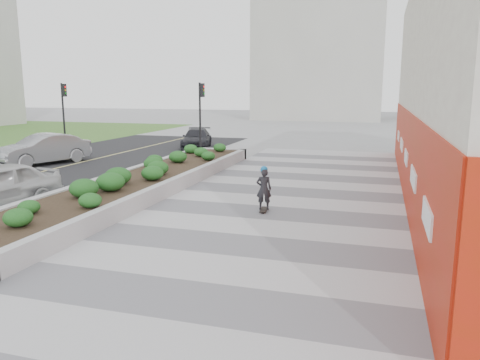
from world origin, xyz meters
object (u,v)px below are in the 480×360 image
object	(u,v)px
planter	(143,179)
car_silver	(43,149)
traffic_signal_near	(201,107)
car_dark	(197,139)
skateboarder	(264,189)
traffic_signal_far	(64,106)

from	to	relation	value
planter	car_silver	distance (m)	8.99
planter	traffic_signal_near	xyz separation A→B (m)	(-1.73, 10.50, 2.34)
car_dark	skateboarder	bearing A→B (deg)	-77.07
planter	car_dark	xyz separation A→B (m)	(-3.00, 12.88, 0.21)
traffic_signal_far	planter	bearing A→B (deg)	-42.46
traffic_signal_near	car_dark	world-z (taller)	traffic_signal_near
planter	skateboarder	distance (m)	5.53
traffic_signal_far	skateboarder	world-z (taller)	traffic_signal_far
traffic_signal_far	car_dark	bearing A→B (deg)	19.98
traffic_signal_far	car_silver	bearing A→B (deg)	-62.87
traffic_signal_near	traffic_signal_far	size ratio (longest dim) A/B	1.00
traffic_signal_near	car_dark	xyz separation A→B (m)	(-1.27, 2.38, -2.13)
planter	car_dark	world-z (taller)	car_dark
traffic_signal_far	skateboarder	bearing A→B (deg)	-36.44
planter	traffic_signal_far	distance (m)	15.00
traffic_signal_near	traffic_signal_far	bearing A→B (deg)	-176.89
planter	car_dark	bearing A→B (deg)	103.11
planter	skateboarder	xyz separation A→B (m)	(5.19, -1.90, 0.32)
traffic_signal_near	skateboarder	xyz separation A→B (m)	(6.92, -12.40, -2.02)
traffic_signal_near	car_dark	bearing A→B (deg)	118.09
traffic_signal_near	skateboarder	distance (m)	14.34
car_dark	car_silver	bearing A→B (deg)	-135.69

